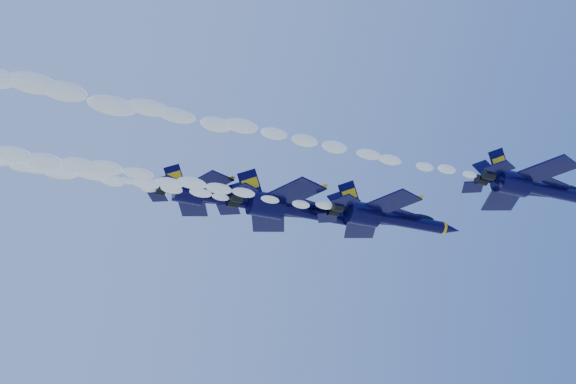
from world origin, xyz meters
name	(u,v)px	position (x,y,z in m)	size (l,w,h in m)	color
jet_lead	(537,187)	(18.03, -15.16, 150.65)	(15.71, 12.89, 5.84)	black
smoke_trail_jet_lead	(154,110)	(-21.01, -15.16, 150.17)	(64.65, 2.13, 1.91)	white
jet_second	(389,218)	(9.24, -0.78, 151.90)	(16.95, 13.91, 6.30)	black
smoke_trail_jet_second	(24,156)	(-30.33, -0.78, 151.40)	(64.65, 2.30, 2.07)	white
jet_third	(296,209)	(-0.22, 4.04, 153.37)	(18.72, 15.36, 6.96)	black
jet_fourth	(213,197)	(-8.42, 10.23, 156.25)	(15.94, 13.07, 5.92)	black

